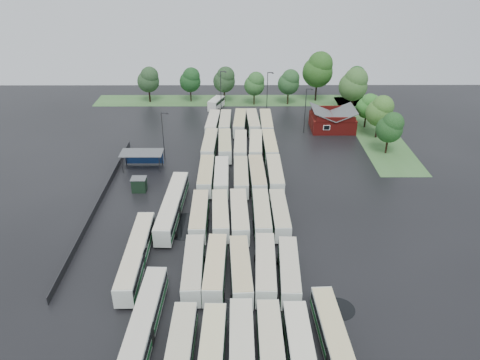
{
  "coord_description": "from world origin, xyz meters",
  "views": [
    {
      "loc": [
        1.73,
        -61.65,
        41.2
      ],
      "look_at": [
        2.0,
        12.0,
        2.5
      ],
      "focal_mm": 35.0,
      "sensor_mm": 36.0,
      "label": 1
    }
  ],
  "objects_px": {
    "artic_bus_west_a": "(143,328)",
    "artic_bus_east": "(338,353)",
    "minibus": "(216,103)",
    "brick_building": "(332,122)"
  },
  "relations": [
    {
      "from": "artic_bus_west_a",
      "to": "artic_bus_east",
      "type": "xyz_separation_m",
      "value": [
        21.34,
        -3.67,
        -0.03
      ]
    },
    {
      "from": "brick_building",
      "to": "minibus",
      "type": "distance_m",
      "value": 31.86
    },
    {
      "from": "brick_building",
      "to": "minibus",
      "type": "relative_size",
      "value": 1.47
    },
    {
      "from": "artic_bus_west_a",
      "to": "minibus",
      "type": "height_order",
      "value": "artic_bus_west_a"
    },
    {
      "from": "brick_building",
      "to": "minibus",
      "type": "bearing_deg",
      "value": 152.09
    },
    {
      "from": "artic_bus_west_a",
      "to": "minibus",
      "type": "distance_m",
      "value": 80.54
    },
    {
      "from": "artic_bus_west_a",
      "to": "artic_bus_east",
      "type": "bearing_deg",
      "value": -7.82
    },
    {
      "from": "artic_bus_east",
      "to": "brick_building",
      "type": "bearing_deg",
      "value": 77.74
    },
    {
      "from": "artic_bus_west_a",
      "to": "minibus",
      "type": "bearing_deg",
      "value": 88.41
    },
    {
      "from": "artic_bus_east",
      "to": "minibus",
      "type": "distance_m",
      "value": 85.64
    }
  ]
}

